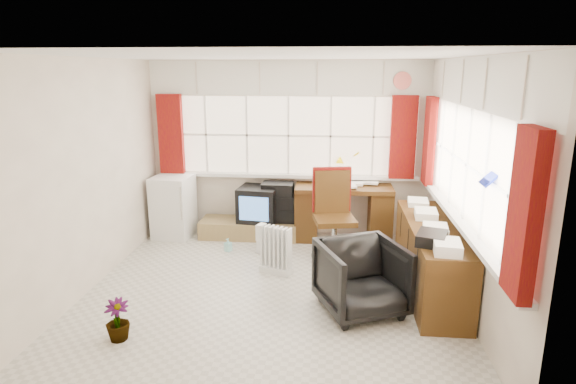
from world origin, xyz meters
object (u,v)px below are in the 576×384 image
object	(u,v)px
crt_tv	(259,204)
mini_fridge	(173,207)
radiator	(276,254)
desk	(343,209)
tv_bench	(249,228)
credenza	(430,256)
office_chair	(362,278)
task_chair	(333,213)
desk_lamp	(358,162)

from	to	relation	value
crt_tv	mini_fridge	size ratio (longest dim) A/B	0.68
crt_tv	radiator	bearing A→B (deg)	-72.19
desk	tv_bench	world-z (taller)	desk
credenza	mini_fridge	bearing A→B (deg)	156.74
desk	office_chair	size ratio (longest dim) A/B	1.73
office_chair	radiator	distance (m)	1.29
radiator	tv_bench	bearing A→B (deg)	113.72
office_chair	tv_bench	xyz separation A→B (m)	(-1.50, 2.09, -0.23)
office_chair	mini_fridge	distance (m)	3.29
crt_tv	task_chair	bearing A→B (deg)	-35.60
desk	crt_tv	world-z (taller)	desk
crt_tv	desk_lamp	bearing A→B (deg)	12.86
radiator	mini_fridge	distance (m)	2.02
task_chair	radiator	world-z (taller)	task_chair
tv_bench	mini_fridge	distance (m)	1.14
desk_lamp	crt_tv	bearing A→B (deg)	-167.14
task_chair	crt_tv	distance (m)	1.31
desk_lamp	mini_fridge	bearing A→B (deg)	-171.63
desk_lamp	mini_fridge	xyz separation A→B (m)	(-2.64, -0.39, -0.64)
desk_lamp	credenza	xyz separation A→B (m)	(0.73, -1.84, -0.69)
task_chair	credenza	world-z (taller)	task_chair
radiator	crt_tv	world-z (taller)	crt_tv
office_chair	radiator	xyz separation A→B (m)	(-0.96, 0.85, -0.12)
credenza	tv_bench	xyz separation A→B (m)	(-2.28, 1.52, -0.27)
credenza	mini_fridge	distance (m)	3.67
crt_tv	mini_fridge	xyz separation A→B (m)	(-1.24, -0.07, -0.05)
task_chair	credenza	xyz separation A→B (m)	(1.07, -0.76, -0.24)
desk	office_chair	world-z (taller)	desk
desk	credenza	xyz separation A→B (m)	(0.93, -1.60, -0.04)
credenza	tv_bench	world-z (taller)	credenza
radiator	crt_tv	bearing A→B (deg)	107.81
desk	office_chair	xyz separation A→B (m)	(0.15, -2.17, -0.08)
tv_bench	crt_tv	distance (m)	0.40
credenza	mini_fridge	xyz separation A→B (m)	(-3.37, 1.45, 0.05)
office_chair	crt_tv	world-z (taller)	crt_tv
radiator	crt_tv	distance (m)	1.32
desk	radiator	xyz separation A→B (m)	(-0.81, -1.32, -0.20)
office_chair	credenza	size ratio (longest dim) A/B	0.40
desk	crt_tv	size ratio (longest dim) A/B	2.27
mini_fridge	desk	bearing A→B (deg)	3.57
mini_fridge	task_chair	bearing A→B (deg)	-16.73
task_chair	tv_bench	bearing A→B (deg)	147.71
mini_fridge	office_chair	bearing A→B (deg)	-37.91
credenza	office_chair	bearing A→B (deg)	-143.54
desk	desk_lamp	xyz separation A→B (m)	(0.20, 0.24, 0.64)
radiator	mini_fridge	bearing A→B (deg)	144.49
task_chair	credenza	size ratio (longest dim) A/B	0.59
radiator	tv_bench	xyz separation A→B (m)	(-0.54, 1.24, -0.11)
crt_tv	desk	bearing A→B (deg)	4.01
credenza	radiator	bearing A→B (deg)	170.75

